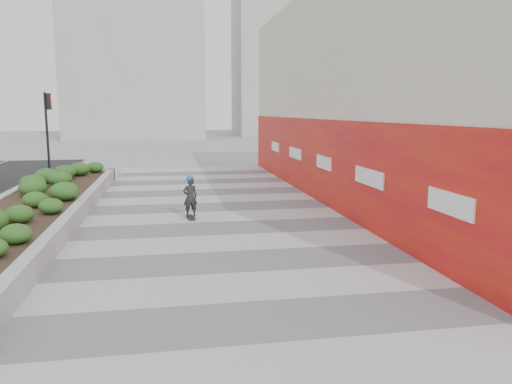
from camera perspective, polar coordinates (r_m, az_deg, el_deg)
ground at (r=9.45m, az=-0.59°, el=-11.10°), size 160.00×160.00×0.00m
walkway at (r=12.27m, az=-2.92°, el=-6.27°), size 8.00×36.00×0.01m
building at (r=19.63m, az=15.66°, el=10.92°), size 6.04×24.08×8.00m
planter at (r=16.50m, az=-24.11°, el=-1.58°), size 3.00×18.00×0.90m
traffic_signal_near at (r=26.87m, az=-22.68°, el=7.40°), size 0.33×0.28×4.20m
distant_bldg_north_l at (r=64.19m, az=-13.66°, el=14.98°), size 16.00×12.00×20.00m
distant_bldg_north_r at (r=71.22m, az=3.50°, el=16.24°), size 14.00×10.00×24.00m
manhole_cover at (r=12.34m, az=-0.60°, el=-6.18°), size 0.44×0.44×0.01m
skateboarder at (r=15.38m, az=-7.54°, el=-0.56°), size 0.48×0.74×1.36m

